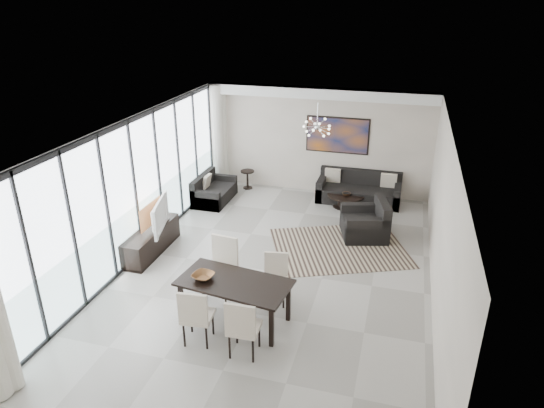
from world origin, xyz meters
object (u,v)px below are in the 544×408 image
(dining_table, at_px, (234,286))
(coffee_table, at_px, (346,199))
(tv_console, at_px, (151,240))
(sofa_main, at_px, (359,192))
(television, at_px, (155,215))

(dining_table, bearing_deg, coffee_table, 77.81)
(tv_console, xyz_separation_m, dining_table, (2.53, -1.76, 0.41))
(sofa_main, distance_m, television, 5.54)
(coffee_table, relative_size, sofa_main, 0.44)
(sofa_main, relative_size, dining_table, 1.11)
(tv_console, relative_size, television, 1.56)
(coffee_table, height_order, tv_console, tv_console)
(television, bearing_deg, coffee_table, -59.82)
(television, bearing_deg, sofa_main, -58.65)
(television, height_order, dining_table, television)
(tv_console, bearing_deg, dining_table, -34.70)
(sofa_main, xyz_separation_m, tv_console, (-3.96, -4.00, 0.01))
(coffee_table, distance_m, dining_table, 5.46)
(sofa_main, height_order, tv_console, sofa_main)
(coffee_table, bearing_deg, sofa_main, 57.46)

